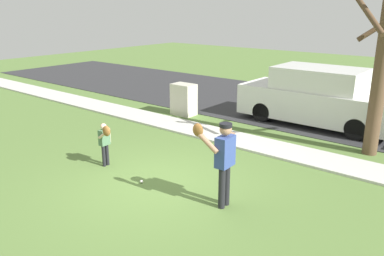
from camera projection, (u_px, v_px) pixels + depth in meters
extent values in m
plane|color=#567538|center=(243.00, 143.00, 11.17)|extent=(48.00, 48.00, 0.00)
cube|color=beige|center=(244.00, 141.00, 11.24)|extent=(36.00, 1.20, 0.06)
cube|color=#2D2D30|center=(312.00, 109.00, 14.96)|extent=(36.00, 6.80, 0.02)
cylinder|color=black|center=(222.00, 188.00, 7.45)|extent=(0.13, 0.13, 0.85)
cylinder|color=black|center=(226.00, 185.00, 7.58)|extent=(0.13, 0.13, 0.85)
cube|color=#33478C|center=(225.00, 151.00, 7.30)|extent=(0.24, 0.41, 0.60)
sphere|color=#A87A5B|center=(226.00, 130.00, 7.17)|extent=(0.23, 0.23, 0.23)
cylinder|color=black|center=(226.00, 125.00, 7.15)|extent=(0.24, 0.24, 0.07)
cylinder|color=#A87A5B|center=(207.00, 142.00, 7.19)|extent=(0.52, 0.12, 0.41)
ellipsoid|color=brown|center=(198.00, 130.00, 7.25)|extent=(0.23, 0.15, 0.26)
cylinder|color=#A87A5B|center=(232.00, 147.00, 7.49)|extent=(0.10, 0.10, 0.57)
cylinder|color=black|center=(107.00, 155.00, 9.56)|extent=(0.09, 0.09, 0.54)
cylinder|color=black|center=(104.00, 156.00, 9.48)|extent=(0.09, 0.09, 0.54)
cube|color=#4C7251|center=(104.00, 137.00, 9.38)|extent=(0.16, 0.27, 0.39)
sphere|color=beige|center=(103.00, 126.00, 9.30)|extent=(0.15, 0.15, 0.15)
cylinder|color=beige|center=(109.00, 135.00, 9.50)|extent=(0.06, 0.06, 0.36)
cylinder|color=beige|center=(103.00, 135.00, 9.12)|extent=(0.34, 0.08, 0.26)
ellipsoid|color=brown|center=(106.00, 131.00, 9.01)|extent=(0.23, 0.15, 0.26)
sphere|color=white|center=(142.00, 181.00, 8.62)|extent=(0.07, 0.07, 0.07)
cube|color=beige|center=(184.00, 100.00, 13.96)|extent=(0.83, 0.58, 1.14)
cylinder|color=brown|center=(381.00, 69.00, 9.71)|extent=(0.37, 0.37, 4.54)
cylinder|color=brown|center=(382.00, 25.00, 9.83)|extent=(1.05, 0.69, 0.85)
cylinder|color=brown|center=(366.00, 10.00, 9.18)|extent=(1.26, 1.11, 1.14)
cube|color=silver|center=(317.00, 104.00, 12.82)|extent=(5.00, 1.95, 1.00)
cube|color=silver|center=(320.00, 78.00, 12.56)|extent=(2.75, 1.79, 0.70)
cylinder|color=black|center=(372.00, 117.00, 12.64)|extent=(0.64, 0.22, 0.64)
cylinder|color=black|center=(356.00, 129.00, 11.35)|extent=(0.64, 0.22, 0.64)
cylinder|color=black|center=(285.00, 103.00, 14.49)|extent=(0.64, 0.22, 0.64)
cylinder|color=black|center=(262.00, 112.00, 13.21)|extent=(0.64, 0.22, 0.64)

